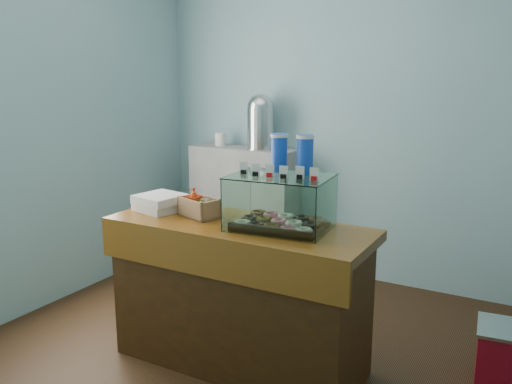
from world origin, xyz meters
The scene contains 8 objects.
ground centered at (0.00, 0.00, 0.00)m, with size 3.50×3.50×0.00m, color black.
room_shell centered at (0.03, 0.01, 1.71)m, with size 3.54×3.04×2.82m.
counter centered at (0.00, -0.25, 0.46)m, with size 1.60×0.60×0.90m.
back_shelf centered at (-0.90, 1.32, 0.55)m, with size 1.00×0.32×1.10m, color #979799.
display_case centered at (0.25, -0.18, 1.07)m, with size 0.60×0.46×0.52m.
condiment_crate centered at (-0.30, -0.24, 0.96)m, with size 0.28×0.22×0.18m.
pastry_boxes centered at (-0.60, -0.23, 0.95)m, with size 0.32×0.32×0.11m.
coffee_urn centered at (-0.72, 1.30, 1.35)m, with size 0.26×0.26×0.49m.
Camera 1 is at (1.60, -2.87, 1.78)m, focal length 38.00 mm.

